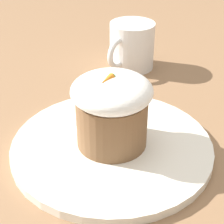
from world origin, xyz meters
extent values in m
plane|color=#846042|center=(0.00, 0.00, 0.00)|extent=(4.00, 4.00, 0.00)
cylinder|color=white|center=(0.00, 0.00, 0.01)|extent=(0.26, 0.26, 0.01)
cylinder|color=brown|center=(0.00, 0.00, 0.05)|extent=(0.09, 0.09, 0.07)
ellipsoid|color=white|center=(0.00, 0.00, 0.09)|extent=(0.10, 0.10, 0.04)
cone|color=orange|center=(0.01, 0.00, 0.11)|extent=(0.02, 0.01, 0.01)
sphere|color=green|center=(0.00, 0.00, 0.11)|extent=(0.01, 0.01, 0.01)
cube|color=silver|center=(-0.01, -0.07, 0.01)|extent=(0.03, 0.10, 0.00)
ellipsoid|color=silver|center=(0.00, -0.01, 0.02)|extent=(0.04, 0.04, 0.01)
cylinder|color=white|center=(-0.23, -0.12, 0.04)|extent=(0.08, 0.08, 0.09)
torus|color=white|center=(-0.19, -0.12, 0.04)|extent=(0.06, 0.01, 0.06)
camera|label=1|loc=(0.32, 0.23, 0.31)|focal=60.00mm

